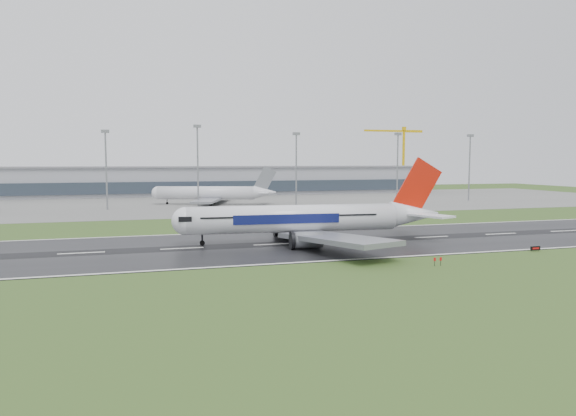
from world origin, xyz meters
name	(u,v)px	position (x,y,z in m)	size (l,w,h in m)	color
ground	(356,241)	(0.00, 0.00, 0.00)	(520.00, 520.00, 0.00)	#304D1C
runway	(356,241)	(0.00, 0.00, 0.05)	(400.00, 45.00, 0.10)	black
apron	(246,202)	(0.00, 125.00, 0.04)	(400.00, 130.00, 0.08)	slate
terminal	(225,181)	(0.00, 185.00, 7.50)	(240.00, 36.00, 15.00)	gray
main_airliner	(312,202)	(-10.60, 0.94, 9.35)	(62.66, 59.68, 18.50)	white
parked_airliner	(211,186)	(-17.77, 112.50, 8.07)	(54.49, 50.73, 15.97)	silver
tower_crane	(403,158)	(121.47, 200.00, 20.66)	(41.60, 2.27, 41.32)	#DFAC09
runway_sign	(535,249)	(29.80, -23.52, 0.52)	(2.30, 0.26, 1.04)	black
floodmast_1	(106,172)	(-59.52, 100.00, 14.63)	(0.64, 0.64, 29.26)	gray
floodmast_2	(198,168)	(-24.84, 100.00, 15.92)	(0.64, 0.64, 31.84)	gray
floodmast_3	(296,170)	(16.38, 100.00, 14.73)	(0.64, 0.64, 29.46)	gray
floodmast_4	(397,169)	(63.76, 100.00, 15.03)	(0.64, 0.64, 30.06)	gray
floodmast_5	(469,169)	(101.13, 100.00, 14.92)	(0.64, 0.64, 29.84)	gray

